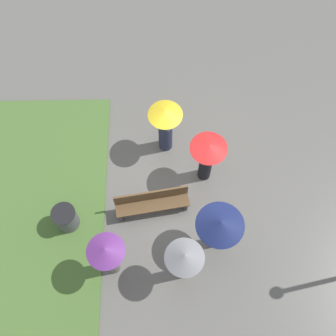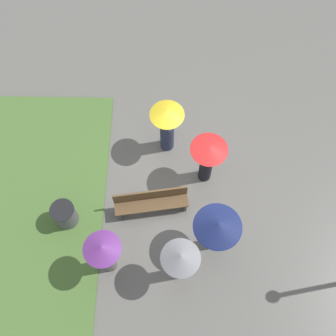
{
  "view_description": "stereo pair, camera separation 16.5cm",
  "coord_description": "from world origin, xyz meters",
  "px_view_note": "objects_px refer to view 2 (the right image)",
  "views": [
    {
      "loc": [
        -0.58,
        -4.9,
        11.16
      ],
      "look_at": [
        -0.5,
        -0.22,
        1.12
      ],
      "focal_mm": 45.0,
      "sensor_mm": 36.0,
      "label": 1
    },
    {
      "loc": [
        -0.41,
        -4.9,
        11.16
      ],
      "look_at": [
        -0.5,
        -0.22,
        1.12
      ],
      "focal_mm": 45.0,
      "sensor_mm": 36.0,
      "label": 2
    }
  ],
  "objects_px": {
    "trash_bin": "(65,215)",
    "crowd_person_purple": "(105,253)",
    "crowd_person_yellow": "(167,124)",
    "crowd_person_navy": "(217,228)",
    "park_bench": "(151,201)",
    "crowd_person_red": "(208,157)",
    "crowd_person_grey": "(180,261)"
  },
  "relations": [
    {
      "from": "crowd_person_grey",
      "to": "park_bench",
      "type": "bearing_deg",
      "value": 5.7
    },
    {
      "from": "crowd_person_red",
      "to": "crowd_person_purple",
      "type": "relative_size",
      "value": 0.95
    },
    {
      "from": "park_bench",
      "to": "trash_bin",
      "type": "distance_m",
      "value": 2.33
    },
    {
      "from": "crowd_person_yellow",
      "to": "crowd_person_grey",
      "type": "xyz_separation_m",
      "value": [
        0.38,
        -3.79,
        0.23
      ]
    },
    {
      "from": "trash_bin",
      "to": "crowd_person_purple",
      "type": "distance_m",
      "value": 1.98
    },
    {
      "from": "crowd_person_yellow",
      "to": "crowd_person_grey",
      "type": "height_order",
      "value": "crowd_person_grey"
    },
    {
      "from": "crowd_person_navy",
      "to": "crowd_person_grey",
      "type": "distance_m",
      "value": 1.19
    },
    {
      "from": "crowd_person_navy",
      "to": "crowd_person_purple",
      "type": "bearing_deg",
      "value": -118.25
    },
    {
      "from": "crowd_person_grey",
      "to": "crowd_person_yellow",
      "type": "bearing_deg",
      "value": -11.66
    },
    {
      "from": "park_bench",
      "to": "crowd_person_grey",
      "type": "relative_size",
      "value": 1.04
    },
    {
      "from": "crowd_person_yellow",
      "to": "crowd_person_grey",
      "type": "relative_size",
      "value": 0.98
    },
    {
      "from": "crowd_person_grey",
      "to": "trash_bin",
      "type": "bearing_deg",
      "value": 48.11
    },
    {
      "from": "crowd_person_red",
      "to": "crowd_person_yellow",
      "type": "bearing_deg",
      "value": 16.36
    },
    {
      "from": "crowd_person_navy",
      "to": "crowd_person_red",
      "type": "height_order",
      "value": "crowd_person_red"
    },
    {
      "from": "crowd_person_red",
      "to": "crowd_person_grey",
      "type": "distance_m",
      "value": 2.9
    },
    {
      "from": "trash_bin",
      "to": "crowd_person_red",
      "type": "xyz_separation_m",
      "value": [
        3.78,
        1.41,
        0.79
      ]
    },
    {
      "from": "crowd_person_yellow",
      "to": "crowd_person_purple",
      "type": "xyz_separation_m",
      "value": [
        -1.41,
        -3.61,
        0.09
      ]
    },
    {
      "from": "park_bench",
      "to": "crowd_person_grey",
      "type": "distance_m",
      "value": 2.21
    },
    {
      "from": "crowd_person_red",
      "to": "trash_bin",
      "type": "bearing_deg",
      "value": 78.85
    },
    {
      "from": "crowd_person_navy",
      "to": "crowd_person_red",
      "type": "distance_m",
      "value": 2.02
    },
    {
      "from": "park_bench",
      "to": "crowd_person_grey",
      "type": "height_order",
      "value": "crowd_person_grey"
    },
    {
      "from": "crowd_person_yellow",
      "to": "crowd_person_grey",
      "type": "bearing_deg",
      "value": -67.79
    },
    {
      "from": "crowd_person_navy",
      "to": "crowd_person_yellow",
      "type": "relative_size",
      "value": 0.93
    },
    {
      "from": "park_bench",
      "to": "crowd_person_navy",
      "type": "distance_m",
      "value": 2.18
    },
    {
      "from": "trash_bin",
      "to": "crowd_person_grey",
      "type": "distance_m",
      "value": 3.52
    },
    {
      "from": "trash_bin",
      "to": "crowd_person_purple",
      "type": "height_order",
      "value": "crowd_person_purple"
    },
    {
      "from": "crowd_person_purple",
      "to": "trash_bin",
      "type": "bearing_deg",
      "value": 20.98
    },
    {
      "from": "park_bench",
      "to": "trash_bin",
      "type": "xyz_separation_m",
      "value": [
        -2.29,
        -0.43,
        -0.05
      ]
    },
    {
      "from": "crowd_person_yellow",
      "to": "crowd_person_purple",
      "type": "bearing_deg",
      "value": -94.73
    },
    {
      "from": "crowd_person_yellow",
      "to": "crowd_person_red",
      "type": "relative_size",
      "value": 1.05
    },
    {
      "from": "crowd_person_grey",
      "to": "crowd_person_purple",
      "type": "bearing_deg",
      "value": 67.01
    },
    {
      "from": "crowd_person_yellow",
      "to": "crowd_person_red",
      "type": "height_order",
      "value": "crowd_person_yellow"
    }
  ]
}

